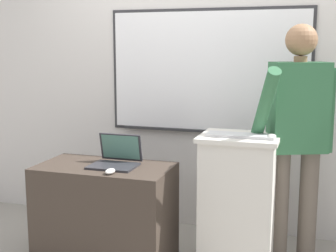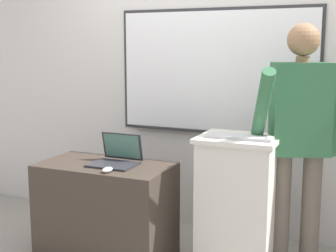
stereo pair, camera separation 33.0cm
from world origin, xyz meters
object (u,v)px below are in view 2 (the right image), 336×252
(lectern_podium, at_px, (237,203))
(person_presenter, at_px, (299,132))
(laptop, at_px, (117,156))
(computer_mouse_by_keyboard, at_px, (270,139))
(wireless_keyboard, at_px, (239,137))
(computer_mouse_by_laptop, at_px, (107,170))
(side_desk, at_px, (106,211))

(lectern_podium, relative_size, person_presenter, 0.56)
(lectern_podium, distance_m, laptop, 0.91)
(lectern_podium, distance_m, computer_mouse_by_keyboard, 0.54)
(person_presenter, relative_size, computer_mouse_by_keyboard, 17.00)
(computer_mouse_by_keyboard, bearing_deg, lectern_podium, 161.85)
(wireless_keyboard, bearing_deg, lectern_podium, 101.53)
(laptop, distance_m, wireless_keyboard, 0.89)
(wireless_keyboard, distance_m, computer_mouse_by_keyboard, 0.21)
(laptop, bearing_deg, wireless_keyboard, 8.41)
(wireless_keyboard, bearing_deg, computer_mouse_by_laptop, -156.16)
(person_presenter, distance_m, laptop, 1.28)
(wireless_keyboard, xyz_separation_m, computer_mouse_by_keyboard, (0.21, -0.02, 0.01))
(side_desk, bearing_deg, computer_mouse_by_laptop, -54.86)
(wireless_keyboard, distance_m, computer_mouse_by_laptop, 0.91)
(computer_mouse_by_laptop, distance_m, computer_mouse_by_keyboard, 1.09)
(wireless_keyboard, bearing_deg, side_desk, -169.68)
(lectern_podium, height_order, wireless_keyboard, wireless_keyboard)
(person_presenter, bearing_deg, computer_mouse_by_keyboard, -147.04)
(computer_mouse_by_laptop, bearing_deg, lectern_podium, 27.51)
(side_desk, bearing_deg, laptop, 29.69)
(lectern_podium, height_order, computer_mouse_by_keyboard, computer_mouse_by_keyboard)
(lectern_podium, xyz_separation_m, side_desk, (-0.92, -0.23, -0.12))
(laptop, height_order, computer_mouse_by_keyboard, computer_mouse_by_keyboard)
(lectern_podium, relative_size, wireless_keyboard, 2.07)
(person_presenter, distance_m, computer_mouse_by_keyboard, 0.27)
(computer_mouse_by_laptop, bearing_deg, laptop, 103.34)
(side_desk, bearing_deg, lectern_podium, 13.86)
(side_desk, bearing_deg, person_presenter, 16.17)
(laptop, distance_m, computer_mouse_by_laptop, 0.24)
(wireless_keyboard, height_order, computer_mouse_by_laptop, wireless_keyboard)
(lectern_podium, relative_size, laptop, 2.92)
(person_presenter, bearing_deg, laptop, 172.88)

